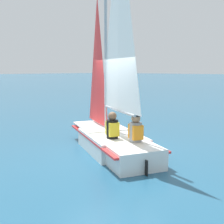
% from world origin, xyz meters
% --- Properties ---
extents(ground_plane, '(260.00, 260.00, 0.00)m').
position_xyz_m(ground_plane, '(0.00, 0.00, 0.00)').
color(ground_plane, '#235675').
extents(sailboat_main, '(3.96, 2.86, 6.11)m').
position_xyz_m(sailboat_main, '(-0.02, 0.01, 0.91)').
color(sailboat_main, white).
rests_on(sailboat_main, ground_plane).
extents(sailor_helm, '(0.42, 0.40, 1.16)m').
position_xyz_m(sailor_helm, '(-0.35, 0.37, 0.62)').
color(sailor_helm, black).
rests_on(sailor_helm, ground_plane).
extents(sailor_crew, '(0.42, 0.40, 1.16)m').
position_xyz_m(sailor_crew, '(-1.00, 0.24, 0.63)').
color(sailor_crew, black).
rests_on(sailor_crew, ground_plane).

